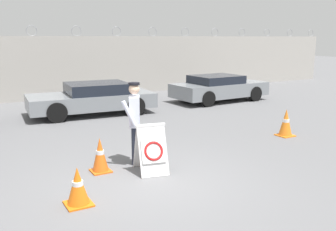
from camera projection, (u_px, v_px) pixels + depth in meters
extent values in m
plane|color=slate|center=(149.00, 182.00, 7.23)|extent=(90.00, 90.00, 0.00)
cube|color=#ADA8A0|center=(34.00, 69.00, 16.42)|extent=(36.00, 0.30, 2.81)
torus|color=gray|center=(32.00, 31.00, 16.09)|extent=(0.47, 0.03, 0.47)
torus|color=gray|center=(76.00, 31.00, 17.04)|extent=(0.47, 0.03, 0.47)
torus|color=gray|center=(117.00, 31.00, 17.99)|extent=(0.47, 0.03, 0.47)
torus|color=gray|center=(153.00, 32.00, 18.93)|extent=(0.47, 0.03, 0.47)
torus|color=gray|center=(185.00, 32.00, 19.88)|extent=(0.47, 0.03, 0.47)
torus|color=gray|center=(215.00, 32.00, 20.83)|extent=(0.47, 0.03, 0.47)
torus|color=gray|center=(242.00, 32.00, 21.78)|extent=(0.47, 0.03, 0.47)
torus|color=gray|center=(267.00, 33.00, 22.72)|extent=(0.47, 0.03, 0.47)
torus|color=gray|center=(290.00, 33.00, 23.67)|extent=(0.47, 0.03, 0.47)
torus|color=gray|center=(311.00, 33.00, 24.62)|extent=(0.47, 0.03, 0.47)
cube|color=white|center=(153.00, 151.00, 7.59)|extent=(0.65, 0.52, 0.98)
cube|color=white|center=(148.00, 146.00, 7.94)|extent=(0.65, 0.52, 0.98)
cube|color=white|center=(150.00, 125.00, 7.66)|extent=(0.62, 0.18, 0.05)
cube|color=white|center=(153.00, 151.00, 7.55)|extent=(0.52, 0.29, 0.47)
torus|color=red|center=(154.00, 151.00, 7.53)|extent=(0.43, 0.27, 0.39)
cylinder|color=#232838|center=(135.00, 144.00, 8.33)|extent=(0.15, 0.15, 0.85)
cylinder|color=#232838|center=(135.00, 146.00, 8.15)|extent=(0.15, 0.15, 0.85)
cube|color=silver|center=(134.00, 111.00, 8.09)|extent=(0.39, 0.50, 0.66)
sphere|color=#DBB293|center=(134.00, 89.00, 7.99)|extent=(0.23, 0.23, 0.23)
cylinder|color=silver|center=(135.00, 108.00, 8.35)|extent=(0.09, 0.09, 0.63)
cylinder|color=silver|center=(129.00, 114.00, 7.82)|extent=(0.35, 0.23, 0.60)
cylinder|color=black|center=(134.00, 84.00, 7.96)|extent=(0.24, 0.24, 0.05)
cube|color=orange|center=(285.00, 135.00, 10.65)|extent=(0.44, 0.44, 0.03)
cone|color=orange|center=(286.00, 122.00, 10.57)|extent=(0.37, 0.37, 0.75)
cylinder|color=white|center=(286.00, 121.00, 10.56)|extent=(0.19, 0.19, 0.10)
cube|color=orange|center=(101.00, 171.00, 7.81)|extent=(0.40, 0.40, 0.03)
cone|color=orange|center=(100.00, 154.00, 7.74)|extent=(0.34, 0.34, 0.70)
cylinder|color=white|center=(100.00, 153.00, 7.73)|extent=(0.17, 0.17, 0.10)
cube|color=orange|center=(79.00, 204.00, 6.26)|extent=(0.43, 0.43, 0.03)
cone|color=orange|center=(78.00, 185.00, 6.20)|extent=(0.37, 0.37, 0.63)
cylinder|color=white|center=(78.00, 184.00, 6.19)|extent=(0.18, 0.18, 0.09)
cylinder|color=black|center=(57.00, 113.00, 12.24)|extent=(0.69, 0.25, 0.67)
cylinder|color=black|center=(49.00, 104.00, 13.84)|extent=(0.69, 0.25, 0.67)
cylinder|color=black|center=(136.00, 106.00, 13.38)|extent=(0.69, 0.25, 0.67)
cylinder|color=black|center=(120.00, 99.00, 14.98)|extent=(0.69, 0.25, 0.67)
cube|color=gray|center=(91.00, 101.00, 13.58)|extent=(4.56, 2.27, 0.52)
cube|color=black|center=(97.00, 88.00, 13.58)|extent=(2.25, 1.89, 0.38)
cylinder|color=black|center=(229.00, 89.00, 17.84)|extent=(0.65, 0.23, 0.64)
cylinder|color=black|center=(255.00, 94.00, 16.41)|extent=(0.65, 0.23, 0.64)
cylinder|color=black|center=(184.00, 94.00, 16.49)|extent=(0.65, 0.23, 0.64)
cylinder|color=black|center=(208.00, 99.00, 15.06)|extent=(0.65, 0.23, 0.64)
cube|color=gray|center=(219.00, 89.00, 16.41)|extent=(4.28, 1.99, 0.58)
cube|color=black|center=(216.00, 79.00, 16.21)|extent=(2.09, 1.72, 0.34)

